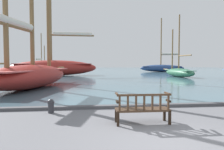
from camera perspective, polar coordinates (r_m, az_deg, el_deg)
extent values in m
plane|color=slate|center=(5.44, 14.31, -16.37)|extent=(160.00, 160.00, 0.00)
cube|color=slate|center=(48.85, -4.64, 1.01)|extent=(100.00, 80.00, 0.08)
cube|color=#4C4C50|center=(9.00, 5.36, -8.10)|extent=(40.00, 0.30, 0.12)
cube|color=black|center=(6.80, 1.07, -10.48)|extent=(0.07, 0.07, 0.42)
cube|color=black|center=(7.14, 13.53, -9.89)|extent=(0.07, 0.07, 0.42)
cube|color=black|center=(6.36, 1.59, -11.42)|extent=(0.07, 0.07, 0.42)
cube|color=black|center=(6.73, 14.83, -10.71)|extent=(0.07, 0.07, 0.42)
cube|color=#422D1E|center=(6.67, 7.93, -8.92)|extent=(1.61, 0.54, 0.06)
cube|color=#422D1E|center=(6.38, 8.44, -5.18)|extent=(1.60, 0.07, 0.06)
cube|color=#422D1E|center=(6.28, 2.00, -7.46)|extent=(0.06, 0.04, 0.41)
cube|color=#422D1E|center=(6.32, 4.17, -7.40)|extent=(0.06, 0.04, 0.41)
cube|color=#422D1E|center=(6.36, 6.32, -7.34)|extent=(0.06, 0.04, 0.41)
cube|color=#422D1E|center=(6.42, 8.43, -7.26)|extent=(0.06, 0.04, 0.41)
cube|color=#422D1E|center=(6.48, 10.50, -7.18)|extent=(0.06, 0.04, 0.41)
cube|color=#422D1E|center=(6.55, 12.53, -7.09)|extent=(0.06, 0.04, 0.41)
cube|color=#422D1E|center=(6.63, 14.51, -6.99)|extent=(0.06, 0.04, 0.41)
cube|color=black|center=(6.39, 1.39, -7.00)|extent=(0.06, 0.30, 0.06)
cube|color=#422D1E|center=(6.45, 1.28, -4.97)|extent=(0.07, 0.47, 0.04)
cube|color=black|center=(6.76, 14.52, -6.54)|extent=(0.06, 0.30, 0.06)
cube|color=#422D1E|center=(6.82, 14.28, -4.63)|extent=(0.07, 0.47, 0.04)
ellipsoid|color=silver|center=(45.12, -17.96, 1.42)|extent=(2.56, 6.23, 1.05)
cube|color=white|center=(45.12, -17.96, 1.79)|extent=(2.05, 5.45, 0.08)
cylinder|color=brown|center=(45.32, -17.97, 6.11)|extent=(0.16, 0.16, 6.75)
cylinder|color=brown|center=(44.03, -18.52, 3.83)|extent=(0.55, 2.59, 0.13)
cylinder|color=silver|center=(44.04, -18.53, 4.00)|extent=(0.63, 2.35, 0.26)
cylinder|color=brown|center=(46.83, -17.23, 4.62)|extent=(0.16, 0.16, 4.46)
cylinder|color=brown|center=(48.41, -16.52, 1.92)|extent=(0.28, 0.96, 0.13)
ellipsoid|color=navy|center=(45.08, 12.91, 1.73)|extent=(8.96, 4.31, 1.42)
cube|color=#516B9E|center=(45.07, 12.91, 2.23)|extent=(7.81, 3.51, 0.08)
cylinder|color=brown|center=(45.24, 12.71, 8.35)|extent=(0.22, 0.22, 9.56)
cylinder|color=brown|center=(45.27, 14.86, 5.17)|extent=(3.39, 1.02, 0.18)
cylinder|color=silver|center=(45.28, 14.86, 5.40)|extent=(3.10, 1.11, 0.36)
ellipsoid|color=#2D6647|center=(28.99, 17.15, 0.61)|extent=(2.10, 6.83, 1.08)
cube|color=#5B9375|center=(28.97, 17.16, 1.20)|extent=(1.63, 6.00, 0.08)
cylinder|color=brown|center=(29.23, 17.12, 8.14)|extent=(0.17, 0.17, 6.99)
cylinder|color=brown|center=(27.80, 18.48, 4.85)|extent=(0.31, 2.99, 0.14)
cylinder|color=brown|center=(30.83, 15.51, 6.43)|extent=(0.17, 0.17, 5.41)
cylinder|color=brown|center=(32.66, 13.87, 1.48)|extent=(0.22, 1.44, 0.14)
ellipsoid|color=maroon|center=(16.16, -20.36, -0.34)|extent=(5.32, 10.34, 1.62)
cube|color=#C6514C|center=(16.14, -20.39, 1.23)|extent=(4.31, 9.00, 0.08)
cylinder|color=brown|center=(14.43, -24.75, 11.66)|extent=(1.45, 4.74, 0.23)
cylinder|color=silver|center=(14.47, -24.78, 12.57)|extent=(1.55, 4.33, 0.46)
cylinder|color=brown|center=(19.12, -16.29, 13.20)|extent=(0.29, 0.29, 7.65)
cylinder|color=brown|center=(21.24, -13.25, 1.80)|extent=(0.54, 1.28, 0.23)
ellipsoid|color=maroon|center=(31.63, -15.05, 1.80)|extent=(12.08, 3.56, 2.14)
cube|color=#C6514C|center=(31.63, -15.06, 2.87)|extent=(10.62, 2.74, 0.08)
cylinder|color=brown|center=(32.65, -15.82, 17.15)|extent=(0.30, 0.30, 16.04)
cylinder|color=brown|center=(31.72, -10.23, 10.16)|extent=(6.00, 0.50, 0.24)
cylinder|color=silver|center=(31.75, -10.24, 10.60)|extent=(5.41, 0.72, 0.49)
cylinder|color=brown|center=(32.99, -26.80, 2.68)|extent=(1.51, 0.31, 0.24)
cylinder|color=#2D2D33|center=(8.29, -15.66, -8.23)|extent=(0.21, 0.21, 0.39)
sphere|color=#2D2D33|center=(8.26, -15.68, -6.91)|extent=(0.25, 0.25, 0.25)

